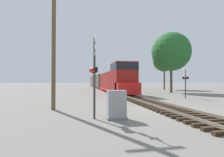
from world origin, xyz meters
name	(u,v)px	position (x,y,z in m)	size (l,w,h in m)	color
ground_plane	(168,110)	(0.00, 0.00, 0.00)	(400.00, 400.00, 0.00)	slate
rail_track_bed	(168,108)	(0.00, 0.00, 0.14)	(2.60, 160.00, 0.31)	#382819
freight_train	(103,81)	(0.00, 34.35, 2.00)	(3.01, 52.07, 4.58)	maroon
crossing_signal_near	(94,72)	(-5.35, -2.00, 2.52)	(0.40, 1.01, 4.48)	#333333
crossing_signal_far	(186,80)	(6.22, 7.24, 2.17)	(0.34, 1.00, 3.55)	#333333
relay_cabinet	(117,105)	(-4.18, -2.31, 0.75)	(1.05, 0.63, 1.52)	slate
utility_pole	(54,39)	(-7.89, 1.51, 4.95)	(1.80, 0.28, 9.61)	brown
tree_far_right	(171,52)	(9.75, 16.74, 7.16)	(6.76, 6.76, 10.55)	brown
tree_mid_background	(164,60)	(13.95, 27.33, 7.02)	(5.45, 5.45, 9.76)	brown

